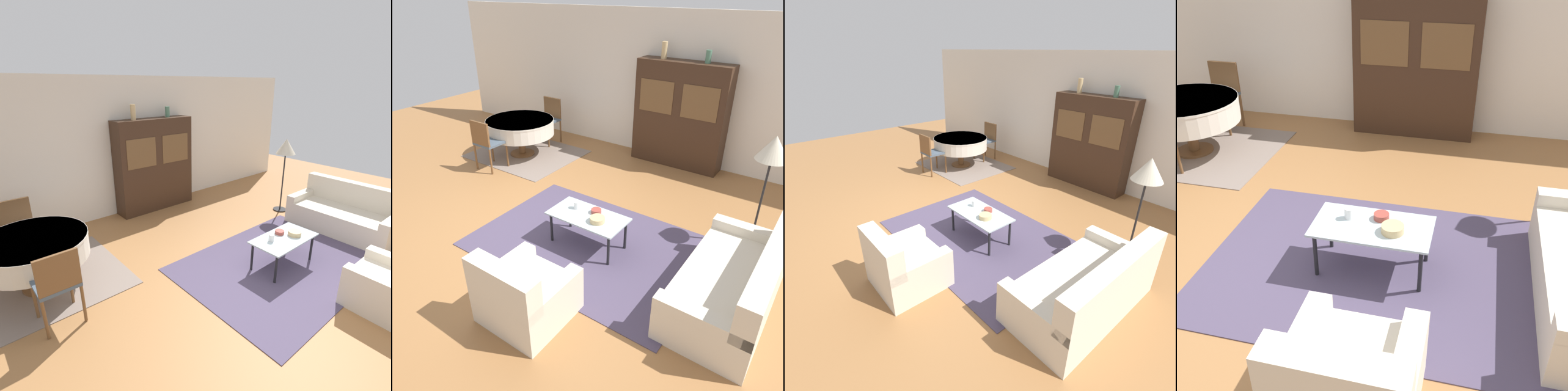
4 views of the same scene
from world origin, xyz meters
TOP-DOWN VIEW (x-y plane):
  - ground_plane at (0.00, 0.00)m, footprint 14.00×14.00m
  - wall_back at (0.00, 3.63)m, footprint 10.00×0.06m
  - area_rug at (0.92, 0.26)m, footprint 3.00×2.12m
  - dining_rug at (-1.91, 2.08)m, footprint 2.02×1.74m
  - couch at (2.78, 0.22)m, footprint 0.90×1.80m
  - coffee_table at (0.90, 0.24)m, footprint 1.01×0.53m
  - display_cabinet at (0.75, 3.38)m, footprint 1.69×0.41m
  - dining_table at (-1.98, 2.01)m, footprint 1.33×1.33m
  - dining_chair_near at (-1.98, 1.13)m, footprint 0.44×0.44m
  - dining_chair_far at (-1.98, 2.89)m, footprint 0.44×0.44m
  - floor_lamp at (2.67, 1.51)m, footprint 0.39×0.39m
  - cup at (0.68, 0.31)m, footprint 0.08×0.08m
  - bowl at (1.08, 0.19)m, footprint 0.19×0.19m
  - bowl_small at (0.95, 0.36)m, footprint 0.13×0.13m
  - vase_tall at (0.33, 3.38)m, footprint 0.10×0.10m
  - vase_short at (1.12, 3.38)m, footprint 0.09×0.09m

SIDE VIEW (x-z plane):
  - ground_plane at x=0.00m, z-range 0.00..0.00m
  - area_rug at x=0.92m, z-range 0.00..0.01m
  - dining_rug at x=-1.91m, z-range 0.00..0.01m
  - couch at x=2.78m, z-range -0.13..0.72m
  - coffee_table at x=0.90m, z-range 0.19..0.63m
  - bowl_small at x=0.95m, z-range 0.46..0.51m
  - bowl at x=1.08m, z-range 0.46..0.52m
  - cup at x=0.68m, z-range 0.46..0.56m
  - dining_chair_near at x=-1.98m, z-range 0.09..1.03m
  - dining_chair_far at x=-1.98m, z-range 0.09..1.03m
  - dining_table at x=-1.98m, z-range 0.22..0.94m
  - display_cabinet at x=0.75m, z-range 0.00..1.90m
  - floor_lamp at x=2.67m, z-range 0.54..2.07m
  - wall_back at x=0.00m, z-range 0.00..2.70m
  - vase_short at x=1.12m, z-range 1.90..2.11m
  - vase_tall at x=0.33m, z-range 1.90..2.19m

